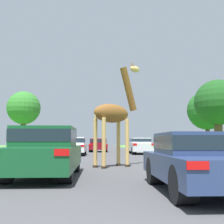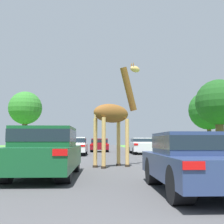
% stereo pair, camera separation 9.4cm
% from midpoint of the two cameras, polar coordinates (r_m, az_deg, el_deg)
% --- Properties ---
extents(road, '(7.73, 120.00, 0.00)m').
position_cam_midpoint_polar(road, '(30.94, -1.73, -8.01)').
color(road, '#424244').
rests_on(road, ground).
extents(giraffe_near_road, '(2.39, 1.92, 4.82)m').
position_cam_midpoint_polar(giraffe_near_road, '(12.28, 0.27, -0.35)').
color(giraffe_near_road, tan).
rests_on(giraffe_near_road, ground).
extents(car_lead_maroon, '(1.88, 3.96, 1.28)m').
position_cam_midpoint_polar(car_lead_maroon, '(6.51, 17.15, -9.21)').
color(car_lead_maroon, navy).
rests_on(car_lead_maroon, ground).
extents(car_queue_right, '(1.89, 4.04, 1.39)m').
position_cam_midpoint_polar(car_queue_right, '(30.08, -2.92, -6.66)').
color(car_queue_right, maroon).
rests_on(car_queue_right, ground).
extents(car_queue_left, '(1.93, 4.31, 1.43)m').
position_cam_midpoint_polar(car_queue_left, '(22.69, -7.96, -6.77)').
color(car_queue_left, silver).
rests_on(car_queue_left, ground).
extents(car_far_ahead, '(1.94, 4.62, 1.54)m').
position_cam_midpoint_polar(car_far_ahead, '(9.06, -13.65, -7.63)').
color(car_far_ahead, '#144C28').
rests_on(car_far_ahead, ground).
extents(car_verge_right, '(1.82, 4.48, 1.40)m').
position_cam_midpoint_polar(car_verge_right, '(24.94, 5.61, -6.76)').
color(car_verge_right, silver).
rests_on(car_verge_right, ground).
extents(tree_left_edge, '(3.62, 3.62, 5.99)m').
position_cam_midpoint_polar(tree_left_edge, '(23.77, 20.52, 1.68)').
color(tree_left_edge, '#4C3828').
rests_on(tree_left_edge, ground).
extents(tree_centre_back, '(3.92, 3.92, 7.02)m').
position_cam_midpoint_polar(tree_centre_back, '(34.93, -17.57, 0.68)').
color(tree_centre_back, '#4C3828').
rests_on(tree_centre_back, ground).
extents(tree_right_cluster, '(4.30, 4.30, 6.67)m').
position_cam_midpoint_polar(tree_right_cluster, '(32.69, 18.64, 0.30)').
color(tree_right_cluster, '#4C3828').
rests_on(tree_right_cluster, ground).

